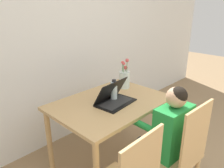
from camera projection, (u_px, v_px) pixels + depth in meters
wall_back at (65, 37)px, 2.47m from camera, size 6.40×0.05×2.50m
dining_table at (111, 110)px, 2.12m from camera, size 1.10×0.77×0.72m
chair_occupied at (179, 154)px, 1.75m from camera, size 0.42×0.42×0.93m
person_seated at (167, 130)px, 1.78m from camera, size 0.35×0.44×1.03m
laptop at (114, 98)px, 2.05m from camera, size 0.40×0.27×0.22m
flower_vase at (125, 78)px, 2.40m from camera, size 0.12×0.12×0.33m
water_bottle at (114, 90)px, 2.10m from camera, size 0.07×0.07×0.21m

